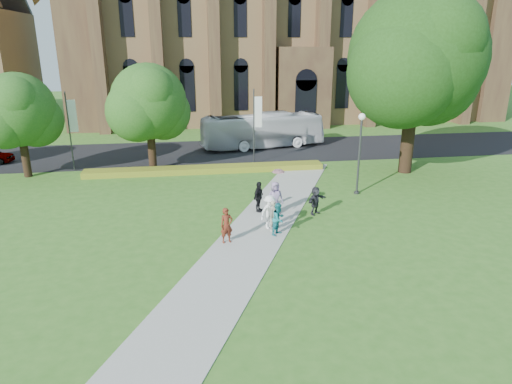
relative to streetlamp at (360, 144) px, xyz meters
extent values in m
plane|color=#366B20|center=(-7.50, -6.50, -3.30)|extent=(160.00, 160.00, 0.00)
cube|color=black|center=(-7.50, 13.50, -3.29)|extent=(160.00, 10.00, 0.02)
cube|color=#B2B2A8|center=(-7.50, -5.50, -3.28)|extent=(15.58, 28.54, 0.04)
cube|color=#AA9922|center=(-9.50, 6.70, -3.07)|extent=(18.00, 1.40, 0.45)
cube|color=brown|center=(2.50, 33.50, 5.20)|extent=(52.00, 16.00, 17.00)
cube|color=brown|center=(-22.00, 26.50, 7.20)|extent=(3.50, 3.50, 21.00)
cube|color=brown|center=(27.00, 26.50, 7.20)|extent=(3.50, 3.50, 21.00)
cube|color=brown|center=(2.50, 24.50, 1.20)|extent=(6.00, 2.50, 9.00)
cylinder|color=#38383D|center=(0.00, 0.00, -0.90)|extent=(0.14, 0.14, 4.80)
sphere|color=white|center=(0.00, 0.00, 1.72)|extent=(0.44, 0.44, 0.44)
cylinder|color=#38383D|center=(0.00, 0.00, -3.22)|extent=(0.36, 0.36, 0.15)
cylinder|color=#332114|center=(5.50, 4.50, 0.00)|extent=(0.96, 0.96, 6.60)
sphere|color=#1C3C10|center=(5.50, 4.50, 5.10)|extent=(9.60, 9.60, 9.60)
cylinder|color=#332114|center=(-22.50, 7.50, -1.37)|extent=(0.56, 0.56, 3.85)
sphere|color=#205118|center=(-22.50, 7.50, 1.60)|extent=(5.20, 5.20, 5.20)
cylinder|color=#332114|center=(-13.50, 8.00, -1.23)|extent=(0.60, 0.60, 4.12)
sphere|color=#205118|center=(-13.50, 8.00, 1.95)|extent=(5.60, 5.60, 5.60)
cylinder|color=#38383D|center=(-5.50, 8.70, -0.30)|extent=(0.10, 0.10, 6.00)
cube|color=white|center=(-5.15, 8.70, 0.90)|extent=(0.60, 0.02, 2.40)
cylinder|color=#38383D|center=(-19.50, 8.70, -0.30)|extent=(0.10, 0.10, 6.00)
cube|color=white|center=(-19.15, 8.70, 0.90)|extent=(0.60, 0.02, 2.40)
imported|color=silver|center=(-3.80, 14.62, -1.67)|extent=(11.79, 4.78, 3.20)
imported|color=maroon|center=(-9.08, -6.45, -2.37)|extent=(0.74, 0.59, 1.77)
imported|color=#1A7A82|center=(-6.38, -5.87, -2.41)|extent=(1.03, 1.03, 1.69)
imported|color=white|center=(-6.68, -4.97, -2.35)|extent=(1.35, 1.16, 1.81)
imported|color=black|center=(-6.86, -2.41, -2.36)|extent=(0.97, 1.11, 1.79)
imported|color=#8B74A0|center=(-5.99, -2.89, -2.31)|extent=(0.99, 0.71, 1.89)
imported|color=#27272E|center=(-3.72, -3.30, -2.44)|extent=(1.50, 1.28, 1.62)
imported|color=#9C9882|center=(-6.53, -5.35, -2.44)|extent=(0.71, 0.67, 1.64)
imported|color=#DD9CAC|center=(-5.81, -2.79, -1.06)|extent=(0.90, 0.90, 0.63)
camera|label=1|loc=(-10.75, -26.97, 6.04)|focal=32.00mm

